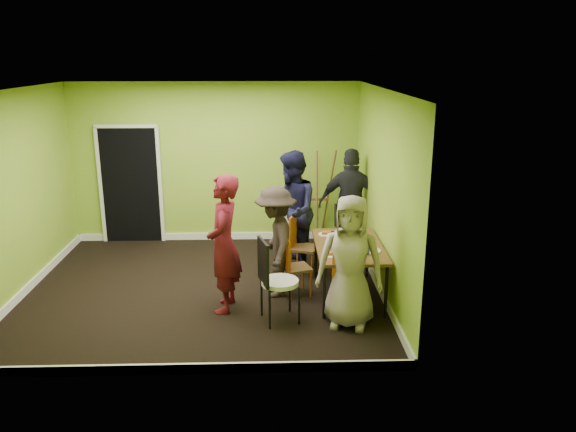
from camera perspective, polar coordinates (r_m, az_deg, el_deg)
name	(u,v)px	position (r m, az deg, el deg)	size (l,w,h in m)	color
ground	(205,289)	(8.21, -8.45, -7.31)	(5.00, 5.00, 0.00)	black
room_walls	(200,222)	(7.92, -8.88, -0.61)	(5.04, 4.54, 2.82)	#85AF2D
dining_table	(349,249)	(7.69, 6.18, -3.31)	(0.90, 1.50, 0.75)	black
chair_left_far	(300,242)	(8.48, 1.20, -2.62)	(0.49, 0.49, 0.92)	#D36213
chair_left_near	(292,263)	(7.75, 0.42, -4.79)	(0.44, 0.44, 0.85)	#D36213
chair_back_end	(347,221)	(9.05, 6.04, -0.52)	(0.42, 0.48, 0.94)	#D36213
chair_front_end	(348,279)	(7.12, 6.10, -6.41)	(0.48, 0.48, 0.93)	#D36213
chair_bentwood	(274,276)	(6.97, -1.43, -6.16)	(0.53, 0.52, 1.08)	black
easel	(316,197)	(9.82, 2.88, 1.91)	(0.68, 0.63, 1.69)	brown
plate_near_left	(326,234)	(8.06, 3.90, -1.86)	(0.23, 0.23, 0.01)	white
plate_near_right	(331,255)	(7.25, 4.39, -3.96)	(0.23, 0.23, 0.01)	white
plate_far_back	(344,232)	(8.17, 5.68, -1.66)	(0.26, 0.26, 0.01)	white
plate_far_front	(353,260)	(7.10, 6.64, -4.49)	(0.24, 0.24, 0.01)	white
plate_wall_back	(367,240)	(7.89, 8.00, -2.40)	(0.22, 0.22, 0.01)	white
plate_wall_front	(371,251)	(7.47, 8.39, -3.49)	(0.27, 0.27, 0.01)	white
thermos	(346,236)	(7.67, 5.89, -2.07)	(0.07, 0.07, 0.22)	white
blue_bottle	(367,246)	(7.32, 7.98, -3.05)	(0.08, 0.08, 0.21)	#162AAA
orange_bottle	(338,236)	(7.86, 5.12, -2.08)	(0.03, 0.03, 0.09)	#D36213
glass_mid	(333,235)	(7.91, 4.59, -1.94)	(0.07, 0.07, 0.09)	black
glass_back	(357,232)	(8.07, 7.05, -1.65)	(0.07, 0.07, 0.09)	black
glass_front	(359,253)	(7.24, 7.20, -3.73)	(0.06, 0.06, 0.09)	black
cup_a	(338,246)	(7.45, 5.08, -3.06)	(0.12, 0.12, 0.10)	white
cup_b	(363,242)	(7.67, 7.66, -2.61)	(0.10, 0.10, 0.09)	white
person_standing	(224,244)	(7.23, -6.53, -2.83)	(0.66, 0.43, 1.81)	#580F19
person_left_far	(292,211)	(8.61, 0.40, 0.52)	(0.90, 0.70, 1.85)	black
person_left_near	(276,242)	(7.69, -1.25, -2.63)	(1.00, 0.57, 1.54)	black
person_back_end	(351,204)	(9.12, 6.45, 1.19)	(1.06, 0.44, 1.81)	black
person_front_end	(350,262)	(6.83, 6.32, -4.67)	(0.81, 0.53, 1.66)	gray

